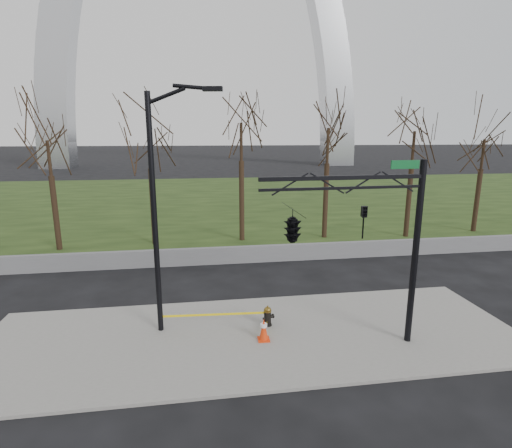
{
  "coord_description": "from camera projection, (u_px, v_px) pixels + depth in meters",
  "views": [
    {
      "loc": [
        -1.77,
        -11.94,
        6.7
      ],
      "look_at": [
        0.33,
        2.0,
        3.49
      ],
      "focal_mm": 27.47,
      "sensor_mm": 36.0,
      "label": 1
    }
  ],
  "objects": [
    {
      "name": "sidewalk",
      "position": [
        255.0,
        336.0,
        13.24
      ],
      "size": [
        18.0,
        6.0,
        0.1
      ],
      "primitive_type": "cube",
      "color": "gray",
      "rests_on": "ground"
    },
    {
      "name": "gateway_arch",
      "position": [
        200.0,
        3.0,
        78.34
      ],
      "size": [
        66.0,
        6.0,
        65.0
      ],
      "primitive_type": null,
      "color": "#BBBDC2",
      "rests_on": "ground"
    },
    {
      "name": "fire_hydrant",
      "position": [
        268.0,
        316.0,
        13.82
      ],
      "size": [
        0.47,
        0.3,
        0.75
      ],
      "rotation": [
        0.0,
        0.0,
        0.3
      ],
      "color": "black",
      "rests_on": "sidewalk"
    },
    {
      "name": "street_light",
      "position": [
        160.0,
        199.0,
        12.56
      ],
      "size": [
        2.37,
        0.65,
        8.21
      ],
      "rotation": [
        0.0,
        0.0,
        -0.2
      ],
      "color": "black",
      "rests_on": "ground"
    },
    {
      "name": "caution_tape",
      "position": [
        225.0,
        317.0,
        13.57
      ],
      "size": [
        3.72,
        1.23,
        0.39
      ],
      "color": "yellow",
      "rests_on": "ground"
    },
    {
      "name": "ground",
      "position": [
        255.0,
        337.0,
        13.26
      ],
      "size": [
        500.0,
        500.0,
        0.0
      ],
      "primitive_type": "plane",
      "color": "black",
      "rests_on": "ground"
    },
    {
      "name": "traffic_signal_mast",
      "position": [
        318.0,
        225.0,
        11.4
      ],
      "size": [
        5.1,
        2.5,
        6.0
      ],
      "rotation": [
        0.0,
        0.0,
        0.04
      ],
      "color": "black",
      "rests_on": "ground"
    },
    {
      "name": "tree_row",
      "position": [
        286.0,
        179.0,
        24.48
      ],
      "size": [
        53.48,
        4.0,
        7.97
      ],
      "color": "black",
      "rests_on": "ground"
    },
    {
      "name": "traffic_cone",
      "position": [
        264.0,
        329.0,
        12.82
      ],
      "size": [
        0.4,
        0.4,
        0.75
      ],
      "rotation": [
        0.0,
        0.0,
        -0.03
      ],
      "color": "red",
      "rests_on": "sidewalk"
    },
    {
      "name": "grass_strip",
      "position": [
        214.0,
        198.0,
        42.17
      ],
      "size": [
        120.0,
        40.0,
        0.06
      ],
      "primitive_type": "cube",
      "color": "black",
      "rests_on": "ground"
    },
    {
      "name": "guardrail",
      "position": [
        233.0,
        255.0,
        20.87
      ],
      "size": [
        60.0,
        0.3,
        0.9
      ],
      "primitive_type": "cube",
      "color": "#59595B",
      "rests_on": "ground"
    }
  ]
}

